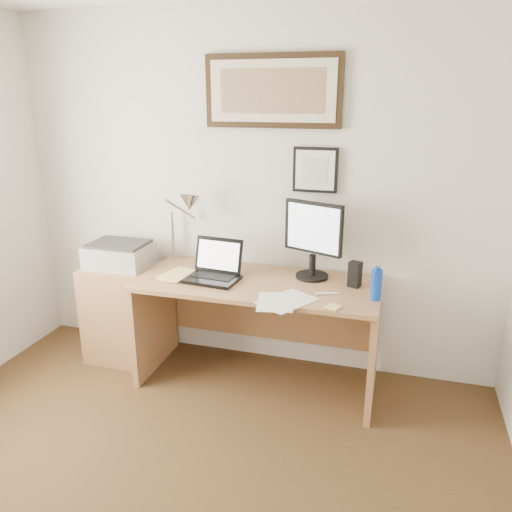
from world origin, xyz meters
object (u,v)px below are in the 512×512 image
at_px(side_cabinet, 123,313).
at_px(desk, 261,309).
at_px(printer, 120,254).
at_px(book, 168,273).
at_px(laptop, 214,270).
at_px(lcd_monitor, 313,236).
at_px(water_bottle, 376,285).

distance_m(side_cabinet, desk, 1.08).
distance_m(side_cabinet, printer, 0.45).
height_order(book, printer, printer).
relative_size(laptop, lcd_monitor, 0.69).
xyz_separation_m(desk, laptop, (-0.29, -0.12, 0.29)).
height_order(book, desk, book).
relative_size(desk, lcd_monitor, 3.08).
distance_m(desk, lcd_monitor, 0.63).
height_order(book, lcd_monitor, lcd_monitor).
bearing_deg(laptop, lcd_monitor, 17.38).
distance_m(desk, printer, 1.11).
height_order(side_cabinet, water_bottle, water_bottle).
xyz_separation_m(water_bottle, printer, (-1.84, 0.18, -0.03)).
xyz_separation_m(side_cabinet, water_bottle, (1.84, -0.15, 0.48)).
height_order(water_bottle, lcd_monitor, lcd_monitor).
height_order(water_bottle, printer, water_bottle).
xyz_separation_m(water_bottle, lcd_monitor, (-0.44, 0.26, 0.20)).
bearing_deg(side_cabinet, printer, 94.34).
distance_m(water_bottle, laptop, 1.06).
relative_size(water_bottle, desk, 0.12).
xyz_separation_m(laptop, lcd_monitor, (0.62, 0.20, 0.23)).
distance_m(lcd_monitor, printer, 1.42).
relative_size(side_cabinet, water_bottle, 3.87).
distance_m(side_cabinet, book, 0.59).
relative_size(desk, laptop, 4.44).
xyz_separation_m(water_bottle, book, (-1.40, 0.06, -0.08)).
height_order(desk, lcd_monitor, lcd_monitor).
distance_m(book, lcd_monitor, 1.03).
relative_size(water_bottle, book, 0.74).
bearing_deg(side_cabinet, desk, 1.89).
xyz_separation_m(laptop, printer, (-0.78, 0.11, 0.01)).
bearing_deg(laptop, side_cabinet, 174.11).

